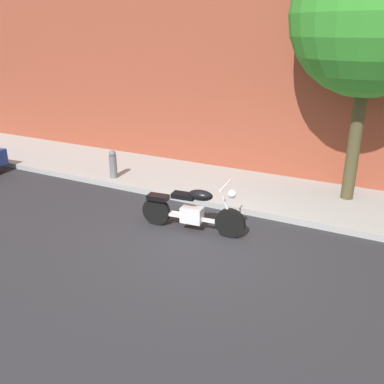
% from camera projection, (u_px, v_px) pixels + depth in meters
% --- Properties ---
extents(ground_plane, '(60.00, 60.00, 0.00)m').
position_uv_depth(ground_plane, '(204.00, 245.00, 8.13)').
color(ground_plane, '#28282D').
extents(sidewalk, '(23.87, 2.64, 0.14)m').
position_uv_depth(sidewalk, '(256.00, 192.00, 10.62)').
color(sidewalk, '#9E9E9E').
rests_on(sidewalk, ground).
extents(motorcycle, '(2.23, 0.70, 1.11)m').
position_uv_depth(motorcycle, '(192.00, 210.00, 8.57)').
color(motorcycle, black).
rests_on(motorcycle, ground).
extents(street_tree, '(3.39, 3.39, 5.89)m').
position_uv_depth(street_tree, '(373.00, 15.00, 8.58)').
color(street_tree, '#474027').
rests_on(street_tree, ground).
extents(fire_hydrant, '(0.20, 0.20, 0.91)m').
position_uv_depth(fire_hydrant, '(113.00, 166.00, 11.30)').
color(fire_hydrant, slate).
rests_on(fire_hydrant, ground).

